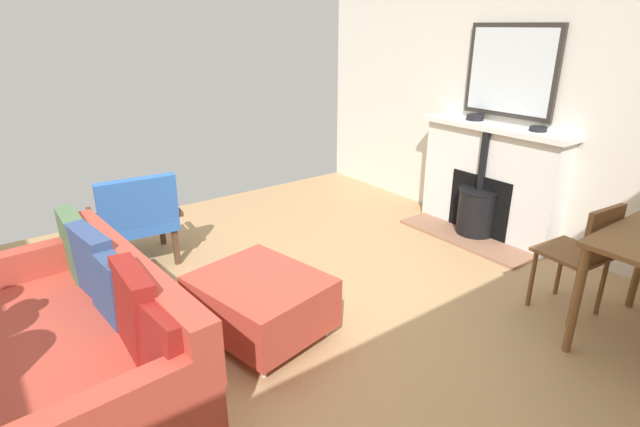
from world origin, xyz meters
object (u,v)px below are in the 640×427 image
(fireplace, at_px, (487,186))
(dining_chair_near_fireplace, at_px, (585,250))
(sofa, at_px, (84,340))
(mantel_bowl_near, at_px, (475,117))
(armchair_accent, at_px, (137,216))
(ottoman, at_px, (261,301))
(mantel_bowl_far, at_px, (538,129))

(fireplace, relative_size, dining_chair_near_fireplace, 1.76)
(sofa, bearing_deg, dining_chair_near_fireplace, 158.29)
(mantel_bowl_near, bearing_deg, armchair_accent, -19.70)
(dining_chair_near_fireplace, bearing_deg, armchair_accent, -49.96)
(sofa, xyz_separation_m, armchair_accent, (-0.73, -1.42, 0.08))
(ottoman, bearing_deg, armchair_accent, -78.53)
(fireplace, xyz_separation_m, ottoman, (2.59, 0.18, -0.22))
(sofa, bearing_deg, armchair_accent, -117.14)
(armchair_accent, bearing_deg, fireplace, 155.77)
(fireplace, height_order, mantel_bowl_far, mantel_bowl_far)
(mantel_bowl_near, bearing_deg, mantel_bowl_far, 90.00)
(ottoman, relative_size, armchair_accent, 1.13)
(armchair_accent, distance_m, dining_chair_near_fireplace, 3.37)
(mantel_bowl_far, height_order, dining_chair_near_fireplace, mantel_bowl_far)
(mantel_bowl_near, relative_size, armchair_accent, 0.20)
(fireplace, relative_size, mantel_bowl_far, 10.18)
(fireplace, xyz_separation_m, mantel_bowl_far, (-0.04, 0.39, 0.61))
(fireplace, height_order, mantel_bowl_near, mantel_bowl_near)
(mantel_bowl_far, xyz_separation_m, sofa, (3.66, -0.27, -0.72))
(fireplace, distance_m, armchair_accent, 3.17)
(mantel_bowl_far, distance_m, armchair_accent, 3.44)
(armchair_accent, height_order, dining_chair_near_fireplace, dining_chair_near_fireplace)
(ottoman, xyz_separation_m, dining_chair_near_fireplace, (-1.86, 1.10, 0.25))
(fireplace, distance_m, sofa, 3.62)
(sofa, xyz_separation_m, dining_chair_near_fireplace, (-2.89, 1.15, 0.14))
(mantel_bowl_far, bearing_deg, armchair_accent, -30.01)
(ottoman, distance_m, armchair_accent, 1.52)
(ottoman, bearing_deg, sofa, -3.07)
(ottoman, relative_size, dining_chair_near_fireplace, 1.10)
(fireplace, bearing_deg, armchair_accent, -24.23)
(mantel_bowl_far, bearing_deg, ottoman, -4.60)
(mantel_bowl_near, height_order, dining_chair_near_fireplace, mantel_bowl_near)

